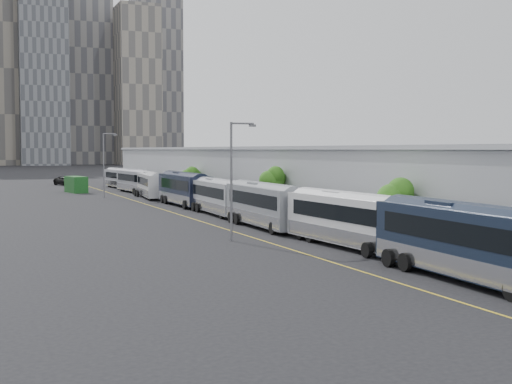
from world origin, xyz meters
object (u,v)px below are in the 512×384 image
bus_6 (151,187)px  bus_7 (136,183)px  bus_4 (219,200)px  bus_8 (120,180)px  bus_3 (265,209)px  bus_5 (184,192)px  shipping_container (76,184)px  suv (67,181)px  bus_1 (467,248)px  street_lamp_near (234,173)px  bus_2 (348,224)px  street_lamp_far (105,161)px

bus_6 → bus_7: bus_7 is taller
bus_4 → bus_8: (0.40, 54.76, -0.10)m
bus_3 → bus_6: (-0.20, 41.12, -0.11)m
bus_5 → bus_6: bus_5 is taller
bus_5 → shipping_container: size_ratio=2.51×
bus_3 → suv: bearing=96.2°
suv → bus_1: bearing=-105.7°
bus_5 → bus_8: bearing=89.1°
bus_3 → shipping_container: bus_3 is taller
bus_1 → street_lamp_near: size_ratio=1.57×
bus_7 → shipping_container: bus_7 is taller
bus_2 → shipping_container: bus_2 is taller
bus_6 → street_lamp_far: 7.56m
bus_5 → street_lamp_far: street_lamp_far is taller
bus_4 → bus_3: bearing=-89.6°
bus_8 → street_lamp_near: street_lamp_near is taller
bus_2 → street_lamp_near: bearing=131.6°
bus_5 → shipping_container: bearing=104.7°
bus_8 → street_lamp_far: size_ratio=1.33×
bus_3 → bus_4: 13.52m
bus_8 → suv: bus_8 is taller
shipping_container → street_lamp_near: bearing=-96.9°
bus_1 → bus_3: bus_1 is taller
street_lamp_near → shipping_container: bearing=92.3°
bus_6 → bus_7: 13.32m
shipping_container → suv: size_ratio=0.86×
bus_1 → bus_2: bus_1 is taller
bus_8 → bus_4: bearing=-95.5°
street_lamp_near → street_lamp_far: street_lamp_far is taller
bus_8 → suv: bearing=113.1°
bus_1 → bus_4: size_ratio=1.08×
bus_1 → bus_7: 81.59m
bus_4 → bus_7: bus_4 is taller
bus_2 → suv: size_ratio=2.07×
bus_2 → bus_7: bearing=87.2°
bus_3 → bus_4: size_ratio=1.04×
street_lamp_far → shipping_container: street_lamp_far is taller
bus_2 → shipping_container: (-8.92, 71.89, -0.35)m
bus_3 → street_lamp_near: bearing=-125.8°
bus_4 → suv: bus_4 is taller
bus_7 → street_lamp_far: size_ratio=1.40×
bus_4 → bus_5: size_ratio=0.93×
bus_1 → bus_5: bearing=91.6°
bus_2 → bus_6: bearing=87.9°
street_lamp_far → bus_4: bearing=-77.8°
bus_2 → bus_4: size_ratio=1.03×
bus_5 → street_lamp_far: size_ratio=1.52×
bus_5 → street_lamp_near: street_lamp_near is taller
bus_6 → shipping_container: bus_6 is taller
bus_1 → suv: 109.55m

